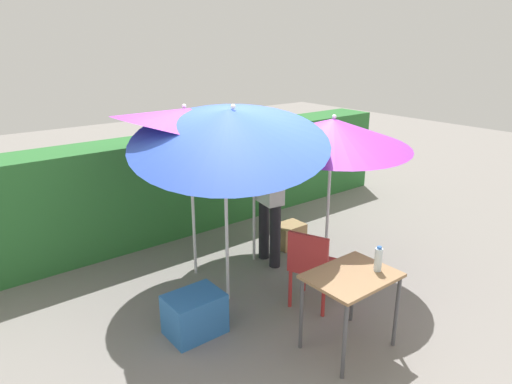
{
  "coord_description": "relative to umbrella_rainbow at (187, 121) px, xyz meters",
  "views": [
    {
      "loc": [
        -3.09,
        -3.61,
        2.76
      ],
      "look_at": [
        0.0,
        0.3,
        1.1
      ],
      "focal_mm": 32.1,
      "sensor_mm": 36.0,
      "label": 1
    }
  ],
  "objects": [
    {
      "name": "umbrella_navy",
      "position": [
        0.01,
        -0.81,
        0.05
      ],
      "size": [
        2.14,
        2.08,
        2.48
      ],
      "color": "silver",
      "rests_on": "ground_plane"
    },
    {
      "name": "person_vendor",
      "position": [
        0.92,
        -0.37,
        -0.96
      ],
      "size": [
        0.28,
        0.56,
        1.88
      ],
      "color": "black",
      "rests_on": "ground_plane"
    },
    {
      "name": "umbrella_rainbow",
      "position": [
        0.0,
        0.0,
        0.0
      ],
      "size": [
        1.67,
        1.65,
        2.29
      ],
      "color": "silver",
      "rests_on": "ground_plane"
    },
    {
      "name": "bottle_water",
      "position": [
        0.61,
        -2.26,
        -1.02
      ],
      "size": [
        0.07,
        0.07,
        0.24
      ],
      "color": "silver",
      "rests_on": "folding_table"
    },
    {
      "name": "umbrella_orange",
      "position": [
        0.79,
        -0.21,
        -0.18
      ],
      "size": [
        2.09,
        2.09,
        1.98
      ],
      "color": "silver",
      "rests_on": "ground_plane"
    },
    {
      "name": "hedge_row",
      "position": [
        0.52,
        1.33,
        -1.17
      ],
      "size": [
        8.0,
        0.7,
        1.45
      ],
      "primitive_type": "cube",
      "color": "#2D7033",
      "rests_on": "ground_plane"
    },
    {
      "name": "ground_plane",
      "position": [
        0.52,
        -0.89,
        -1.9
      ],
      "size": [
        24.0,
        24.0,
        0.0
      ],
      "primitive_type": "plane",
      "color": "gray"
    },
    {
      "name": "umbrella_yellow",
      "position": [
        1.33,
        -0.98,
        -0.14
      ],
      "size": [
        1.84,
        1.84,
        1.99
      ],
      "color": "silver",
      "rests_on": "ground_plane"
    },
    {
      "name": "folding_table",
      "position": [
        0.38,
        -2.17,
        -1.23
      ],
      "size": [
        0.8,
        0.6,
        0.76
      ],
      "color": "#4C4C51",
      "rests_on": "ground_plane"
    },
    {
      "name": "crate_cardboard",
      "position": [
        1.45,
        -0.17,
        -1.73
      ],
      "size": [
        0.41,
        0.3,
        0.32
      ],
      "primitive_type": "cube",
      "color": "#9E7A4C",
      "rests_on": "ground_plane"
    },
    {
      "name": "cooler_box",
      "position": [
        -0.64,
        -1.09,
        -1.69
      ],
      "size": [
        0.54,
        0.41,
        0.42
      ],
      "primitive_type": "cube",
      "color": "#2D6BB7",
      "rests_on": "ground_plane"
    },
    {
      "name": "chair_plastic",
      "position": [
        0.6,
        -1.46,
        -1.39
      ],
      "size": [
        0.58,
        0.58,
        0.89
      ],
      "color": "#B72D2D",
      "rests_on": "ground_plane"
    }
  ]
}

